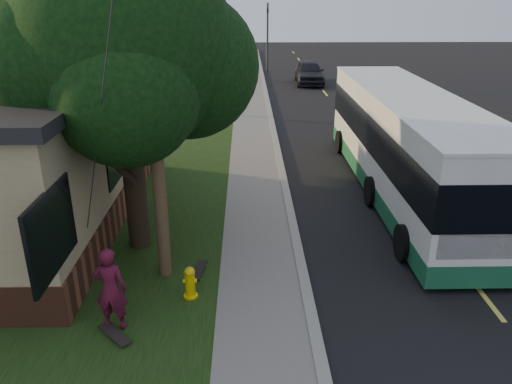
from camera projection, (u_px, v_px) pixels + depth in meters
ground at (307, 298)px, 11.19m from camera, size 120.00×120.00×0.00m
road at (376, 158)px, 20.53m from camera, size 8.00×80.00×0.01m
curb at (279, 157)px, 20.44m from camera, size 0.25×80.00×0.12m
sidewalk at (255, 158)px, 20.43m from camera, size 2.00×80.00×0.08m
grass_verge at (169, 158)px, 20.36m from camera, size 5.00×80.00×0.07m
fire_hydrant at (190, 282)px, 10.98m from camera, size 0.32×0.32×0.74m
utility_pole at (151, 82)px, 10.31m from camera, size 2.86×3.21×9.07m
leafy_tree at (124, 47)px, 11.63m from camera, size 6.30×6.00×7.80m
bare_tree_near at (206, 75)px, 27.00m from camera, size 1.38×1.21×4.31m
bare_tree_far at (224, 53)px, 38.19m from camera, size 1.38×1.21×4.03m
traffic_signal at (267, 33)px, 41.53m from camera, size 0.18×0.22×5.50m
transit_bus at (407, 142)px, 16.33m from camera, size 2.87×12.43×3.36m
skateboarder at (111, 289)px, 9.78m from camera, size 0.69×0.49×1.79m
skateboard_main at (199, 270)px, 12.04m from camera, size 0.36×0.93×0.09m
skateboard_spare at (114, 334)px, 9.79m from camera, size 0.80×0.82×0.09m
distant_car at (309, 72)px, 36.70m from camera, size 2.19×5.02×1.68m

